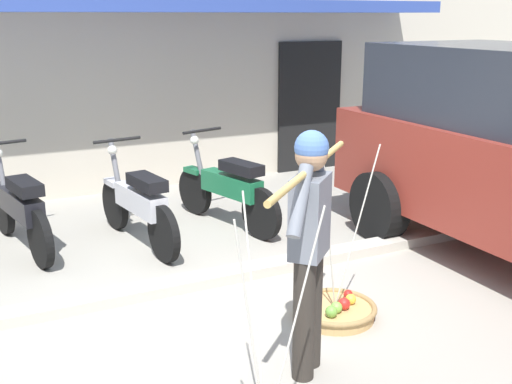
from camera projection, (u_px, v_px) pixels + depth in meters
The scene contains 8 objects.
ground_plane at pixel (244, 314), 5.22m from camera, with size 90.00×90.00×0.00m, color #9E998C.
sidewalk_curb at pixel (211, 278), 5.81m from camera, with size 20.00×0.24×0.10m, color #BAB4A5.
fruit_vendor at pixel (309, 238), 4.13m from camera, with size 1.26×1.19×1.70m.
fruit_basket_right_side at pixel (335, 309), 5.14m from camera, with size 0.69×0.69×1.45m.
motorcycle_second_in_row at pixel (20, 209), 6.52m from camera, with size 0.56×1.81×1.09m.
motorcycle_third_in_row at pixel (138, 204), 6.68m from camera, with size 0.54×1.81×1.09m.
motorcycle_end_of_row at pixel (228, 189), 7.27m from camera, with size 0.64×1.78×1.09m.
storefront_building at pixel (139, 32), 10.89m from camera, with size 13.00×6.00×4.20m.
Camera 1 is at (-2.03, -4.29, 2.39)m, focal length 44.25 mm.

